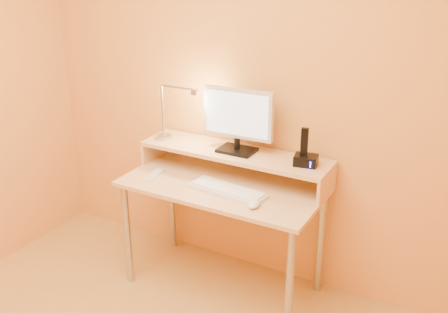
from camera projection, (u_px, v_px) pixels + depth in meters
The scene contains 25 objects.
wall_back at pixel (248, 85), 3.15m from camera, with size 3.00×0.04×2.50m, color gold.
desk_leg_fl at pixel (127, 234), 3.27m from camera, with size 0.04×0.04×0.69m, color #A9A9B2.
desk_leg_fr at pixel (290, 285), 2.78m from camera, with size 0.04×0.04×0.69m, color #A9A9B2.
desk_leg_bl at pixel (172, 203), 3.68m from camera, with size 0.04×0.04×0.69m, color #A9A9B2.
desk_leg_br at pixel (320, 242), 3.19m from camera, with size 0.04×0.04×0.69m, color #A9A9B2.
desk_lower at pixel (223, 186), 3.10m from camera, with size 1.20×0.60×0.03m, color tan.
shelf_riser_left at pixel (156, 148), 3.45m from camera, with size 0.02×0.30×0.14m, color tan.
shelf_riser_right at pixel (327, 185), 2.92m from camera, with size 0.02×0.30×0.14m, color tan.
desk_shelf at pixel (234, 153), 3.16m from camera, with size 1.20×0.30×0.03m, color tan.
monitor_foot at pixel (237, 150), 3.14m from camera, with size 0.22×0.16×0.02m, color black.
monitor_neck at pixel (237, 143), 3.13m from camera, with size 0.04×0.04×0.07m, color black.
monitor_panel at pixel (238, 113), 3.07m from camera, with size 0.44×0.04×0.30m, color silver.
monitor_back at pixel (240, 112), 3.08m from camera, with size 0.40×0.01×0.25m, color black.
monitor_screen at pixel (237, 114), 3.05m from camera, with size 0.40×0.00×0.26m, color silver.
lamp_base at pixel (164, 137), 3.35m from camera, with size 0.10×0.10×0.03m, color #A9A9B2.
lamp_post at pixel (163, 111), 3.28m from camera, with size 0.01×0.01×0.33m, color #A9A9B2.
lamp_arm at pixel (178, 88), 3.17m from camera, with size 0.01×0.01×0.24m, color #A9A9B2.
lamp_head at pixel (194, 92), 3.12m from camera, with size 0.04×0.04×0.03m, color #A9A9B2.
lamp_bulb at pixel (195, 95), 3.12m from camera, with size 0.03×0.03×0.00m, color #FFEAC6.
phone_dock at pixel (306, 160), 2.94m from camera, with size 0.13×0.10×0.06m, color black.
phone_handset at pixel (304, 142), 2.90m from camera, with size 0.04×0.03×0.16m, color black.
phone_led at pixel (310, 165), 2.88m from camera, with size 0.01×0.00×0.04m, color #1E20EC.
keyboard at pixel (228, 191), 2.98m from camera, with size 0.46×0.15×0.02m, color silver.
mouse at pixel (254, 204), 2.81m from camera, with size 0.06×0.10×0.03m, color silver.
remote_control at pixel (155, 175), 3.20m from camera, with size 0.05×0.18×0.02m, color silver.
Camera 1 is at (1.36, -1.27, 2.03)m, focal length 41.62 mm.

